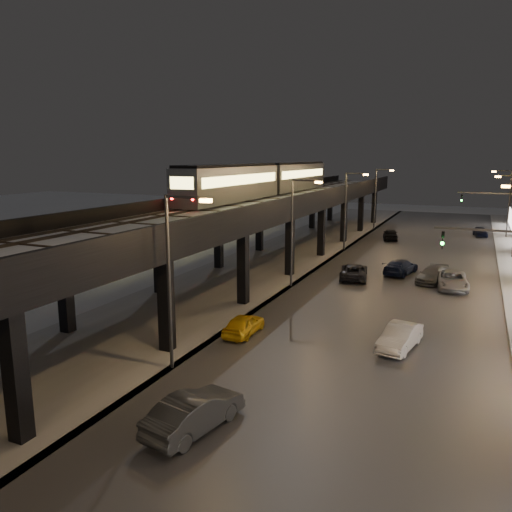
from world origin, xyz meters
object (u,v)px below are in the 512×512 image
(car_onc_silver, at_px, (400,338))
(car_mid_dark, at_px, (400,267))
(car_onc_dark, at_px, (452,281))
(car_onc_white, at_px, (432,276))
(car_taxi, at_px, (244,325))
(car_far_white, at_px, (391,235))
(car_near_white, at_px, (195,413))
(car_mid_silver, at_px, (354,272))
(subway_train, at_px, (267,179))
(car_onc_red, at_px, (480,232))

(car_onc_silver, bearing_deg, car_mid_dark, 107.84)
(car_onc_dark, xyz_separation_m, car_onc_white, (-1.71, 1.56, -0.06))
(car_taxi, relative_size, car_far_white, 0.86)
(car_onc_dark, bearing_deg, car_onc_white, 131.06)
(car_near_white, height_order, car_onc_dark, car_near_white)
(car_taxi, bearing_deg, car_onc_white, -118.09)
(car_near_white, bearing_deg, car_onc_silver, -106.36)
(car_mid_silver, relative_size, car_mid_dark, 1.02)
(car_mid_silver, bearing_deg, car_onc_dark, 169.28)
(car_onc_dark, bearing_deg, subway_train, 150.56)
(car_taxi, distance_m, car_far_white, 39.72)
(car_near_white, relative_size, car_onc_red, 1.22)
(car_onc_silver, distance_m, car_onc_red, 46.33)
(car_mid_dark, relative_size, car_onc_red, 1.27)
(car_mid_dark, bearing_deg, car_onc_red, -91.28)
(car_mid_dark, height_order, car_onc_red, car_mid_dark)
(car_onc_dark, bearing_deg, car_far_white, 104.11)
(car_mid_silver, distance_m, car_onc_dark, 8.21)
(car_far_white, relative_size, car_onc_silver, 1.04)
(car_far_white, bearing_deg, car_onc_silver, 88.61)
(car_near_white, xyz_separation_m, car_onc_silver, (6.23, 12.14, -0.07))
(car_taxi, distance_m, car_mid_silver, 17.04)
(car_onc_dark, bearing_deg, car_mid_dark, 135.98)
(car_mid_silver, relative_size, car_onc_red, 1.30)
(car_far_white, distance_m, car_onc_white, 22.42)
(car_far_white, relative_size, car_onc_white, 0.98)
(car_mid_silver, xyz_separation_m, car_far_white, (-0.44, 22.85, 0.06))
(car_onc_white, bearing_deg, car_mid_silver, -154.56)
(car_far_white, bearing_deg, car_near_white, 79.21)
(car_onc_white, distance_m, car_onc_red, 29.58)
(subway_train, relative_size, car_far_white, 7.98)
(car_near_white, distance_m, car_onc_dark, 28.61)
(car_taxi, height_order, car_mid_silver, car_mid_silver)
(car_near_white, distance_m, car_onc_red, 59.20)
(car_onc_dark, xyz_separation_m, car_onc_red, (2.07, 30.90, -0.06))
(subway_train, xyz_separation_m, car_mid_dark, (15.57, -4.95, -7.64))
(car_mid_silver, distance_m, car_far_white, 22.86)
(car_taxi, bearing_deg, car_onc_silver, -171.51)
(car_taxi, distance_m, car_onc_white, 20.60)
(car_mid_dark, height_order, car_onc_dark, car_onc_dark)
(car_onc_red, bearing_deg, car_mid_dark, -113.61)
(car_near_white, distance_m, car_far_white, 50.28)
(car_far_white, bearing_deg, car_onc_red, -154.48)
(subway_train, relative_size, car_mid_dark, 7.22)
(car_taxi, distance_m, car_onc_silver, 9.21)
(car_taxi, xyz_separation_m, car_onc_silver, (9.09, 1.51, 0.05))
(subway_train, relative_size, car_near_white, 7.52)
(car_far_white, height_order, car_onc_silver, car_far_white)
(car_mid_silver, bearing_deg, car_near_white, 79.40)
(car_onc_silver, bearing_deg, car_onc_dark, 92.30)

